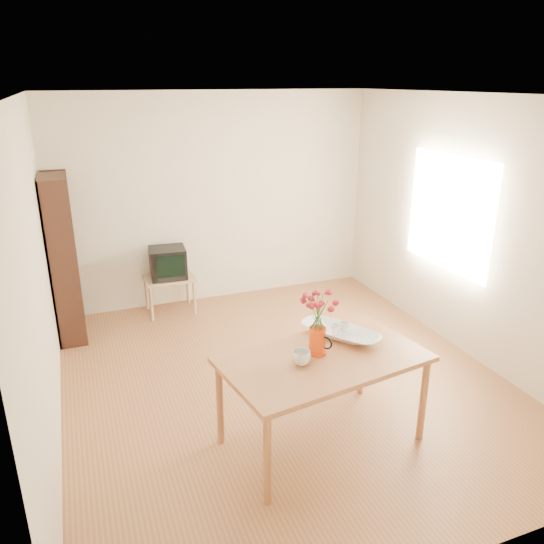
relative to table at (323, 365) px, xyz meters
name	(u,v)px	position (x,y,z in m)	size (l,w,h in m)	color
room	(287,250)	(0.09, 0.94, 0.63)	(4.50, 4.50, 4.50)	brown
table	(323,365)	(0.00, 0.00, 0.00)	(1.64, 1.10, 0.75)	#9A5B34
tv_stand	(169,282)	(-0.64, 2.91, -0.29)	(0.60, 0.45, 0.46)	tan
bookshelf	(64,264)	(-1.79, 2.69, 0.16)	(0.28, 0.70, 1.80)	black
pitcher	(317,342)	(-0.03, 0.07, 0.17)	(0.15, 0.20, 0.22)	#DA430C
flowers	(318,308)	(-0.03, 0.06, 0.46)	(0.25, 0.25, 0.35)	#C02D3E
mug	(302,358)	(-0.20, -0.04, 0.13)	(0.14, 0.14, 0.11)	white
bowl	(341,313)	(0.27, 0.25, 0.28)	(0.44, 0.44, 0.42)	white
teacup_a	(336,319)	(0.23, 0.25, 0.24)	(0.07, 0.07, 0.07)	white
teacup_b	(345,316)	(0.32, 0.27, 0.24)	(0.07, 0.07, 0.07)	white
television	(168,262)	(-0.64, 2.92, -0.03)	(0.45, 0.42, 0.36)	black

